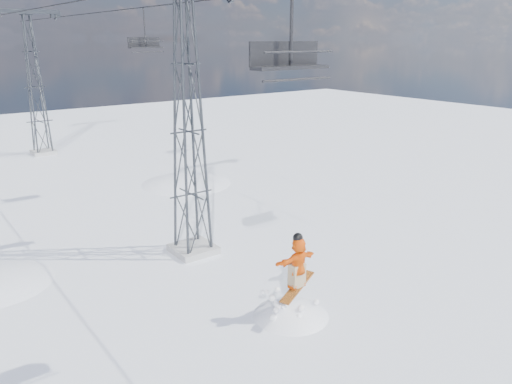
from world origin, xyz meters
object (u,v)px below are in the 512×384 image
lift_tower_far (35,88)px  lift_tower_near (189,132)px  snowboarder_jump (290,355)px  lift_chair_near (289,58)px

lift_tower_far → lift_tower_near: bearing=-90.0°
lift_tower_near → snowboarder_jump: bearing=-89.9°
lift_tower_far → snowboarder_jump: bearing=-90.0°
lift_tower_near → snowboarder_jump: lift_tower_near is taller
lift_tower_far → snowboarder_jump: (0.02, -31.75, -7.08)m
lift_tower_far → lift_chair_near: lift_tower_far is taller
snowboarder_jump → lift_chair_near: bearing=-134.6°
snowboarder_jump → lift_chair_near: 10.87m
lift_chair_near → lift_tower_near: bearing=76.3°
lift_tower_far → lift_chair_near: size_ratio=4.44×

